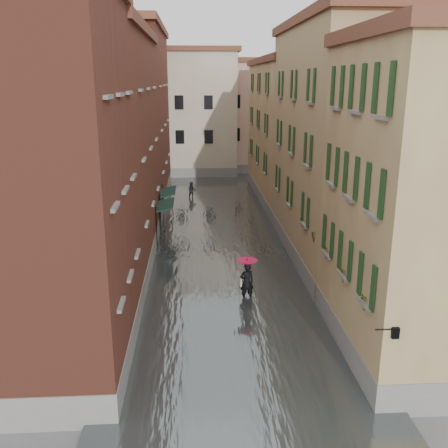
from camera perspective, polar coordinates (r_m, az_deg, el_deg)
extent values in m
plane|color=#5A5A5C|center=(21.69, 1.08, -12.01)|extent=(120.00, 120.00, 0.00)
cube|color=#4E5657|center=(33.66, -0.64, -1.36)|extent=(10.00, 60.00, 0.20)
cube|color=brown|center=(18.30, -20.74, 3.30)|extent=(6.00, 8.00, 13.00)
cube|color=#5E2B1D|center=(28.86, -14.43, 7.72)|extent=(6.00, 14.00, 12.50)
cube|color=brown|center=(43.52, -10.85, 11.62)|extent=(6.00, 16.00, 14.00)
cube|color=#936C4B|center=(19.60, 22.53, 1.66)|extent=(6.00, 8.00, 11.50)
cube|color=#A08861|center=(29.57, 13.55, 8.46)|extent=(6.00, 14.00, 13.00)
cube|color=#936C4B|center=(44.13, 7.88, 10.18)|extent=(6.00, 16.00, 11.50)
cube|color=beige|center=(57.20, -5.00, 12.37)|extent=(12.00, 9.00, 13.00)
cube|color=#CDA990|center=(59.69, 3.93, 12.07)|extent=(10.00, 9.00, 12.00)
cube|color=black|center=(32.16, -6.73, 2.22)|extent=(1.09, 2.95, 0.31)
cylinder|color=black|center=(31.08, -7.73, -0.51)|extent=(0.06, 0.06, 2.80)
cylinder|color=black|center=(33.90, -7.38, 0.92)|extent=(0.06, 0.06, 2.80)
cube|color=black|center=(35.91, -6.41, 3.70)|extent=(1.09, 2.96, 0.31)
cylinder|color=black|center=(34.78, -7.29, 1.31)|extent=(0.06, 0.06, 2.80)
cylinder|color=black|center=(37.64, -7.00, 2.47)|extent=(0.06, 0.06, 2.80)
cylinder|color=black|center=(15.90, 17.94, -11.39)|extent=(0.60, 0.05, 0.05)
cube|color=black|center=(16.05, 18.93, -11.61)|extent=(0.22, 0.22, 0.35)
cube|color=beige|center=(16.05, 18.93, -11.61)|extent=(0.14, 0.14, 0.24)
cube|color=brown|center=(17.34, 16.16, -8.67)|extent=(0.22, 0.85, 0.18)
imported|color=#265926|center=(17.17, 16.26, -7.39)|extent=(0.59, 0.51, 0.66)
cube|color=brown|center=(19.41, 13.86, -5.77)|extent=(0.22, 0.85, 0.18)
imported|color=#265926|center=(19.26, 13.95, -4.61)|extent=(0.59, 0.51, 0.66)
cube|color=brown|center=(21.71, 11.91, -3.27)|extent=(0.22, 0.85, 0.18)
imported|color=#265926|center=(21.57, 11.98, -2.21)|extent=(0.59, 0.51, 0.66)
cube|color=brown|center=(23.75, 10.53, -1.49)|extent=(0.22, 0.85, 0.18)
imported|color=#265926|center=(23.63, 10.58, -0.52)|extent=(0.59, 0.51, 0.66)
cube|color=brown|center=(26.13, 9.22, 0.21)|extent=(0.22, 0.85, 0.18)
imported|color=#265926|center=(26.02, 9.26, 1.10)|extent=(0.59, 0.51, 0.66)
imported|color=black|center=(24.00, 2.62, -6.66)|extent=(0.76, 0.57, 1.88)
cube|color=beige|center=(24.02, 1.94, -6.60)|extent=(0.08, 0.30, 0.38)
cylinder|color=black|center=(23.85, 2.63, -5.74)|extent=(0.02, 0.02, 1.00)
cone|color=#C70D3F|center=(23.64, 2.65, -4.46)|extent=(1.02, 1.02, 0.28)
imported|color=black|center=(44.24, -3.69, 3.81)|extent=(0.82, 0.66, 1.58)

